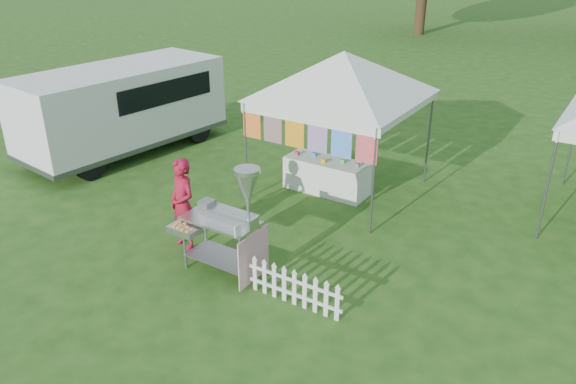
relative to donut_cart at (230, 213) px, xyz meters
The scene contains 7 objects.
ground 1.22m from the donut_cart, 106.69° to the left, with size 120.00×120.00×0.00m, color #224D16.
canopy_main 4.32m from the donut_cart, 91.80° to the left, with size 4.24×4.24×3.45m.
donut_cart is the anchor object (origin of this frame).
vendor 1.33m from the donut_cart, 167.61° to the left, with size 0.61×0.40×1.67m, color maroon.
cargo_van 6.63m from the donut_cart, 151.03° to the left, with size 2.65×5.36×2.15m.
picket_fence 1.55m from the donut_cart, ahead, with size 1.62×0.05×0.56m.
display_table 3.80m from the donut_cart, 94.85° to the left, with size 1.80×0.70×0.72m, color white.
Camera 1 is at (5.12, -6.47, 5.13)m, focal length 35.00 mm.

